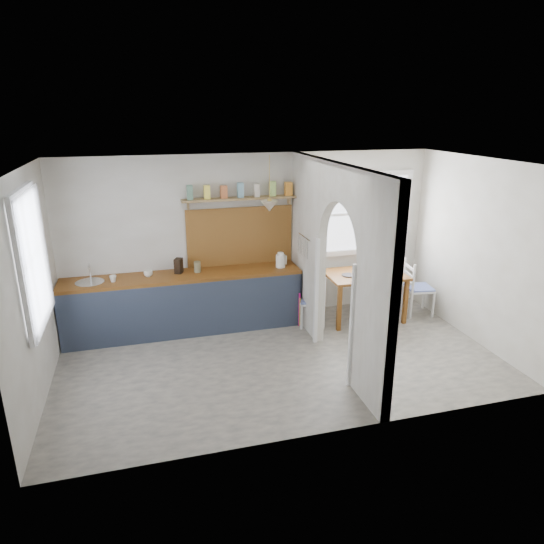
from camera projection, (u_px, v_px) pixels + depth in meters
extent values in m
cube|color=gray|center=(281.00, 360.00, 6.52)|extent=(5.80, 3.20, 0.01)
cube|color=silver|center=(282.00, 164.00, 5.69)|extent=(5.80, 3.20, 0.01)
cube|color=silver|center=(253.00, 238.00, 7.57)|extent=(5.80, 0.01, 2.60)
cube|color=silver|center=(329.00, 319.00, 4.64)|extent=(5.80, 0.01, 2.60)
cube|color=silver|center=(31.00, 290.00, 5.38)|extent=(0.01, 3.20, 2.60)
cube|color=silver|center=(479.00, 252.00, 6.83)|extent=(0.01, 3.20, 2.60)
cube|color=silver|center=(376.00, 297.00, 5.18)|extent=(0.12, 0.80, 2.60)
cube|color=silver|center=(308.00, 245.00, 7.19)|extent=(0.12, 1.20, 2.60)
cube|color=silver|center=(342.00, 208.00, 5.85)|extent=(0.12, 1.20, 1.05)
cube|color=brown|center=(183.00, 276.00, 7.14)|extent=(3.50, 0.60, 0.05)
cube|color=#30384A|center=(187.00, 311.00, 7.03)|extent=(3.50, 0.03, 0.85)
cube|color=black|center=(185.00, 303.00, 7.33)|extent=(3.46, 0.45, 0.85)
cylinder|color=silver|center=(90.00, 283.00, 6.81)|extent=(0.40, 0.40, 0.02)
cube|color=olive|center=(240.00, 236.00, 7.48)|extent=(1.65, 0.03, 0.90)
cube|color=#967649|center=(240.00, 198.00, 7.21)|extent=(1.75, 0.20, 0.03)
cube|color=#4A745D|center=(190.00, 194.00, 6.99)|extent=(0.09, 0.09, 0.18)
cube|color=yellow|center=(207.00, 193.00, 7.05)|extent=(0.09, 0.09, 0.18)
cube|color=#AE5426|center=(224.00, 192.00, 7.11)|extent=(0.09, 0.09, 0.18)
cube|color=#6193A4|center=(240.00, 191.00, 7.17)|extent=(0.09, 0.09, 0.18)
cube|color=#BBB19D|center=(257.00, 191.00, 7.24)|extent=(0.09, 0.09, 0.18)
cube|color=#8BB64D|center=(273.00, 190.00, 7.30)|extent=(0.09, 0.09, 0.18)
cube|color=orange|center=(288.00, 189.00, 7.36)|extent=(0.09, 0.09, 0.18)
cone|color=beige|center=(269.00, 206.00, 7.01)|extent=(0.26, 0.26, 0.16)
cylinder|color=silver|center=(304.00, 237.00, 7.03)|extent=(0.02, 0.50, 0.02)
imported|color=silver|center=(113.00, 279.00, 6.82)|extent=(0.10, 0.10, 0.09)
imported|color=silver|center=(148.00, 273.00, 7.02)|extent=(0.13, 0.13, 0.10)
cube|color=black|center=(179.00, 266.00, 7.17)|extent=(0.15, 0.17, 0.22)
cylinder|color=#716B4B|center=(197.00, 267.00, 7.22)|extent=(0.13, 0.13, 0.16)
cube|color=#C51478|center=(299.00, 310.00, 7.47)|extent=(0.02, 0.03, 0.54)
cube|color=#C3862D|center=(300.00, 312.00, 7.45)|extent=(0.02, 0.03, 0.45)
imported|color=white|center=(384.00, 272.00, 7.57)|extent=(0.34, 0.34, 0.07)
imported|color=#70A377|center=(359.00, 274.00, 7.45)|extent=(0.11, 0.11, 0.08)
cylinder|color=black|center=(348.00, 275.00, 7.51)|extent=(0.24, 0.24, 0.02)
imported|color=#6E4873|center=(367.00, 263.00, 7.82)|extent=(0.20, 0.20, 0.19)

